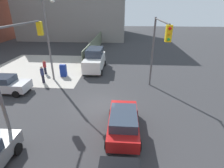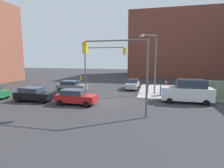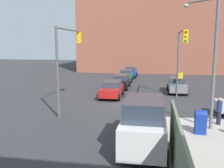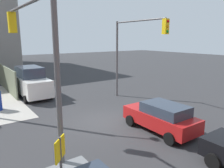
% 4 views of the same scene
% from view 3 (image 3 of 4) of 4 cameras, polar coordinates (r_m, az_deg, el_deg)
% --- Properties ---
extents(ground_plane, '(120.00, 120.00, 0.00)m').
position_cam_3_polar(ground_plane, '(21.81, 3.58, -4.87)').
color(ground_plane, '#333335').
extents(building_brick_west, '(16.00, 28.00, 16.00)m').
position_cam_3_polar(building_brick_west, '(53.13, 9.37, 11.91)').
color(building_brick_west, '#93513D').
rests_on(building_brick_west, ground).
extents(traffic_signal_nw_corner, '(5.99, 0.36, 6.50)m').
position_cam_3_polar(traffic_signal_nw_corner, '(23.36, 15.44, 7.30)').
color(traffic_signal_nw_corner, '#59595B').
rests_on(traffic_signal_nw_corner, ground).
extents(traffic_signal_se_corner, '(5.68, 0.36, 6.50)m').
position_cam_3_polar(traffic_signal_se_corner, '(19.92, -10.12, 7.19)').
color(traffic_signal_se_corner, '#59595B').
rests_on(traffic_signal_se_corner, ground).
extents(street_lamp_corner, '(2.14, 1.91, 8.00)m').
position_cam_3_polar(street_lamp_corner, '(16.46, 21.46, 6.55)').
color(street_lamp_corner, slate).
rests_on(street_lamp_corner, ground).
extents(warning_sign_two_way, '(0.48, 0.48, 2.40)m').
position_cam_3_polar(warning_sign_two_way, '(26.82, 15.35, 1.01)').
color(warning_sign_two_way, '#4C4C4C').
rests_on(warning_sign_two_way, ground).
extents(mailbox_blue, '(0.56, 0.64, 1.43)m').
position_cam_3_polar(mailbox_blue, '(15.75, 19.57, -8.01)').
color(mailbox_blue, navy).
rests_on(mailbox_blue, ground).
extents(coupe_black, '(4.41, 2.02, 1.62)m').
position_cam_3_polar(coupe_black, '(30.01, 2.04, 0.62)').
color(coupe_black, black).
rests_on(coupe_black, ground).
extents(hatchback_blue, '(4.16, 2.02, 1.62)m').
position_cam_3_polar(hatchback_blue, '(40.73, 4.30, 2.82)').
color(hatchback_blue, '#1E389E').
rests_on(hatchback_blue, ground).
extents(hatchback_red, '(4.32, 2.02, 1.62)m').
position_cam_3_polar(hatchback_red, '(24.89, 0.04, -1.13)').
color(hatchback_red, '#B21919').
rests_on(hatchback_red, ground).
extents(hatchback_gray, '(4.35, 2.02, 1.62)m').
position_cam_3_polar(hatchback_gray, '(28.30, 14.62, -0.19)').
color(hatchback_gray, slate).
rests_on(hatchback_gray, ground).
extents(sedan_green, '(4.07, 2.02, 1.62)m').
position_cam_3_polar(sedan_green, '(35.90, 3.19, 2.00)').
color(sedan_green, '#1E6638').
rests_on(sedan_green, ground).
extents(van_white_delivery, '(5.40, 2.32, 2.62)m').
position_cam_3_polar(van_white_delivery, '(12.94, 7.34, -8.85)').
color(van_white_delivery, white).
rests_on(van_white_delivery, ground).
extents(pedestrian_crossing, '(0.36, 0.36, 1.82)m').
position_cam_3_polar(pedestrian_crossing, '(17.89, 23.30, -5.58)').
color(pedestrian_crossing, navy).
rests_on(pedestrian_crossing, ground).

